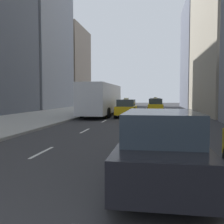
{
  "coord_description": "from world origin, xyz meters",
  "views": [
    {
      "loc": [
        3.83,
        -0.92,
        2.07
      ],
      "look_at": [
        1.65,
        12.63,
        1.22
      ],
      "focal_mm": 42.0,
      "sensor_mm": 36.0,
      "label": 1
    }
  ],
  "objects_px": {
    "taxi_fourth": "(126,108)",
    "sedan_black_near": "(161,146)",
    "city_bus": "(102,99)",
    "taxi_third": "(155,104)",
    "taxi_second": "(155,106)"
  },
  "relations": [
    {
      "from": "taxi_fourth",
      "to": "sedan_black_near",
      "type": "xyz_separation_m",
      "value": [
        2.8,
        -18.85,
        -0.0
      ]
    },
    {
      "from": "sedan_black_near",
      "to": "taxi_fourth",
      "type": "bearing_deg",
      "value": 98.45
    },
    {
      "from": "city_bus",
      "to": "taxi_third",
      "type": "bearing_deg",
      "value": 68.89
    },
    {
      "from": "taxi_fourth",
      "to": "sedan_black_near",
      "type": "distance_m",
      "value": 19.06
    },
    {
      "from": "sedan_black_near",
      "to": "city_bus",
      "type": "height_order",
      "value": "city_bus"
    },
    {
      "from": "taxi_second",
      "to": "taxi_third",
      "type": "bearing_deg",
      "value": 90.0
    },
    {
      "from": "taxi_fourth",
      "to": "city_bus",
      "type": "relative_size",
      "value": 0.38
    },
    {
      "from": "taxi_second",
      "to": "taxi_fourth",
      "type": "xyz_separation_m",
      "value": [
        -2.8,
        -7.77,
        0.0
      ]
    },
    {
      "from": "taxi_second",
      "to": "sedan_black_near",
      "type": "xyz_separation_m",
      "value": [
        0.0,
        -26.62,
        -0.0
      ]
    },
    {
      "from": "taxi_fourth",
      "to": "taxi_second",
      "type": "bearing_deg",
      "value": 70.18
    },
    {
      "from": "sedan_black_near",
      "to": "city_bus",
      "type": "distance_m",
      "value": 21.52
    },
    {
      "from": "taxi_fourth",
      "to": "city_bus",
      "type": "bearing_deg",
      "value": 145.84
    },
    {
      "from": "taxi_third",
      "to": "city_bus",
      "type": "relative_size",
      "value": 0.38
    },
    {
      "from": "city_bus",
      "to": "taxi_second",
      "type": "bearing_deg",
      "value": 46.23
    },
    {
      "from": "sedan_black_near",
      "to": "taxi_second",
      "type": "bearing_deg",
      "value": 90.0
    }
  ]
}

